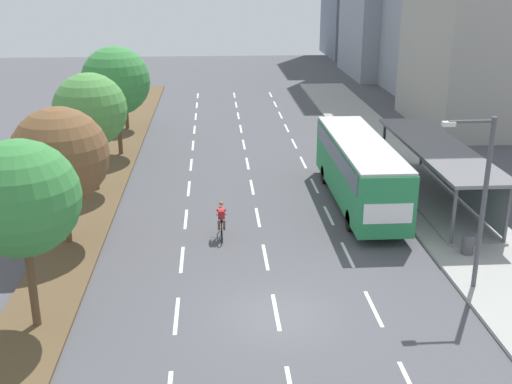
# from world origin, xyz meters

# --- Properties ---
(ground_plane) EXTENTS (140.00, 140.00, 0.00)m
(ground_plane) POSITION_xyz_m (0.00, 0.00, 0.00)
(ground_plane) COLOR #4C4C51
(median_strip) EXTENTS (2.60, 52.00, 0.12)m
(median_strip) POSITION_xyz_m (-8.30, 20.00, 0.06)
(median_strip) COLOR brown
(median_strip) RESTS_ON ground
(sidewalk_right) EXTENTS (4.50, 52.00, 0.15)m
(sidewalk_right) POSITION_xyz_m (9.25, 20.00, 0.07)
(sidewalk_right) COLOR #9E9E99
(sidewalk_right) RESTS_ON ground
(lane_divider_left) EXTENTS (0.14, 47.74, 0.01)m
(lane_divider_left) POSITION_xyz_m (-3.50, 18.37, 0.00)
(lane_divider_left) COLOR white
(lane_divider_left) RESTS_ON ground
(lane_divider_center) EXTENTS (0.14, 47.74, 0.01)m
(lane_divider_center) POSITION_xyz_m (0.00, 18.37, 0.00)
(lane_divider_center) COLOR white
(lane_divider_center) RESTS_ON ground
(lane_divider_right) EXTENTS (0.14, 47.74, 0.01)m
(lane_divider_right) POSITION_xyz_m (3.50, 18.37, 0.00)
(lane_divider_right) COLOR white
(lane_divider_right) RESTS_ON ground
(bus_shelter) EXTENTS (2.90, 12.43, 2.86)m
(bus_shelter) POSITION_xyz_m (9.53, 10.88, 1.87)
(bus_shelter) COLOR gray
(bus_shelter) RESTS_ON sidewalk_right
(bus) EXTENTS (2.54, 11.29, 3.37)m
(bus) POSITION_xyz_m (5.25, 10.86, 2.07)
(bus) COLOR #28844C
(bus) RESTS_ON ground
(cyclist) EXTENTS (0.46, 1.82, 1.71)m
(cyclist) POSITION_xyz_m (-1.80, 6.96, 0.79)
(cyclist) COLOR black
(cyclist) RESTS_ON ground
(median_tree_nearest) EXTENTS (3.76, 3.76, 6.41)m
(median_tree_nearest) POSITION_xyz_m (-8.15, -0.17, 4.64)
(median_tree_nearest) COLOR brown
(median_tree_nearest) RESTS_ON median_strip
(median_tree_second) EXTENTS (4.14, 4.14, 5.98)m
(median_tree_second) POSITION_xyz_m (-8.53, 6.80, 4.02)
(median_tree_second) COLOR brown
(median_tree_second) RESTS_ON median_strip
(median_tree_third) EXTENTS (3.87, 3.87, 6.31)m
(median_tree_third) POSITION_xyz_m (-8.47, 13.77, 4.48)
(median_tree_third) COLOR brown
(median_tree_third) RESTS_ON median_strip
(median_tree_fourth) EXTENTS (4.29, 4.29, 6.87)m
(median_tree_fourth) POSITION_xyz_m (-8.09, 20.74, 4.83)
(median_tree_fourth) COLOR brown
(median_tree_fourth) RESTS_ON median_strip
(median_tree_fifth) EXTENTS (3.44, 3.44, 5.37)m
(median_tree_fifth) POSITION_xyz_m (-8.53, 27.71, 3.76)
(median_tree_fifth) COLOR brown
(median_tree_fifth) RESTS_ON median_strip
(streetlight) EXTENTS (1.91, 0.24, 6.50)m
(streetlight) POSITION_xyz_m (7.42, 1.44, 3.89)
(streetlight) COLOR #4C4C51
(streetlight) RESTS_ON sidewalk_right
(trash_bin) EXTENTS (0.52, 0.52, 0.85)m
(trash_bin) POSITION_xyz_m (8.45, 4.25, 0.57)
(trash_bin) COLOR #4C4C51
(trash_bin) RESTS_ON sidewalk_right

